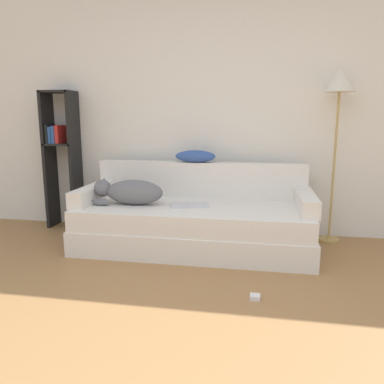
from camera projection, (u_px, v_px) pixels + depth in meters
The scene contains 11 objects.
wall_back at pixel (219, 109), 4.03m from camera, with size 6.99×0.06×2.70m.
couch at pixel (194, 227), 3.63m from camera, with size 2.23×0.96×0.42m.
couch_backrest at pixel (200, 180), 3.95m from camera, with size 2.19×0.15×0.37m.
couch_arm_left at pixel (92, 194), 3.75m from camera, with size 0.15×0.77×0.16m.
couch_arm_right at pixel (306, 202), 3.39m from camera, with size 0.15×0.77×0.16m.
dog at pixel (130, 192), 3.62m from camera, with size 0.69×0.27×0.25m.
laptop at pixel (189, 205), 3.58m from camera, with size 0.40×0.31×0.02m.
throw_pillow at pixel (195, 156), 3.90m from camera, with size 0.42×0.19×0.13m.
bookshelf at pixel (61, 152), 4.25m from camera, with size 0.35×0.26×1.55m.
floor_lamp at pixel (339, 91), 3.59m from camera, with size 0.29×0.29×1.73m.
power_adapter at pixel (255, 297), 2.62m from camera, with size 0.07×0.07×0.03m.
Camera 1 is at (0.45, -1.50, 1.24)m, focal length 35.00 mm.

